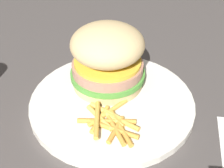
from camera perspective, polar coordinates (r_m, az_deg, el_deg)
The scene contains 4 objects.
ground_plane at distance 0.48m, azimuth -1.92°, elevation -4.61°, with size 1.60×1.60×0.00m, color #47423F.
plate at distance 0.48m, azimuth -0.00°, elevation -3.39°, with size 0.26×0.26×0.01m, color silver.
sandwich at distance 0.48m, azimuth -0.84°, elevation 5.09°, with size 0.12×0.12×0.10m.
fries_pile at distance 0.44m, azimuth -0.52°, elevation -6.98°, with size 0.09×0.10×0.01m.
Camera 1 is at (-0.11, 0.33, 0.32)m, focal length 48.59 mm.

